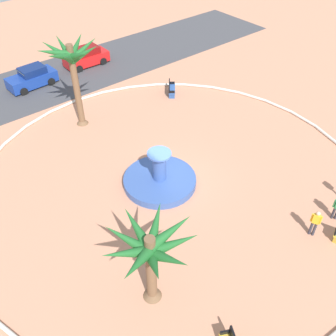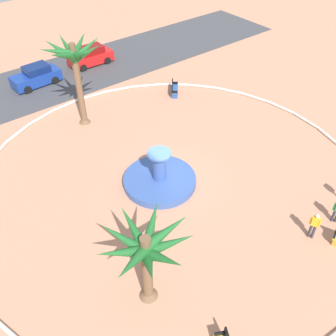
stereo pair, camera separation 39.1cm
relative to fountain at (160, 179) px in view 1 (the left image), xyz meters
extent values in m
plane|color=tan|center=(0.79, -0.16, -0.33)|extent=(80.00, 80.00, 0.00)
torus|color=silver|center=(0.79, -0.16, -0.23)|extent=(23.87, 23.87, 0.20)
cube|color=#424247|center=(0.79, 16.18, -0.31)|extent=(48.00, 8.00, 0.03)
cylinder|color=#38569E|center=(0.00, 0.00, -0.10)|extent=(4.36, 4.36, 0.45)
cylinder|color=#19567F|center=(0.00, 0.00, -0.14)|extent=(3.84, 3.84, 0.34)
cylinder|color=#38569E|center=(0.00, 0.00, 1.01)|extent=(0.78, 0.78, 1.77)
cylinder|color=#3D5FAD|center=(0.00, 0.00, 1.96)|extent=(1.40, 1.40, 0.12)
cylinder|color=brown|center=(-0.33, 8.66, 2.65)|extent=(0.45, 0.45, 5.96)
cone|color=brown|center=(-0.33, 8.66, -0.08)|extent=(0.85, 0.85, 0.50)
cone|color=#1E6028|center=(0.60, 8.58, 5.12)|extent=(2.18, 0.74, 1.53)
cone|color=#1E6028|center=(0.44, 9.22, 5.17)|extent=(2.08, 1.73, 1.44)
cone|color=#1E6028|center=(-0.30, 9.59, 5.12)|extent=(0.63, 2.16, 1.52)
cone|color=#1E6028|center=(-0.89, 9.42, 5.13)|extent=(1.73, 2.06, 1.50)
cone|color=#1E6028|center=(-1.33, 8.86, 5.30)|extent=(2.27, 0.99, 1.20)
cone|color=#1E6028|center=(-1.24, 8.27, 5.22)|extent=(2.23, 1.37, 1.34)
cone|color=#1E6028|center=(-0.91, 7.91, 5.14)|extent=(1.76, 2.05, 1.49)
cone|color=#1E6028|center=(-0.30, 7.67, 5.21)|extent=(0.64, 2.20, 1.36)
cone|color=#1E6028|center=(0.29, 7.98, 5.09)|extent=(1.85, 1.94, 1.57)
cylinder|color=brown|center=(-4.91, -5.63, 1.70)|extent=(0.45, 0.45, 4.05)
cone|color=brown|center=(-4.91, -5.63, -0.08)|extent=(0.86, 0.86, 0.50)
cone|color=#1E6028|center=(-3.91, -5.69, 3.46)|extent=(2.18, 0.69, 1.09)
cone|color=#1E6028|center=(-4.15, -5.00, 3.39)|extent=(2.02, 1.79, 1.20)
cone|color=#1E6028|center=(-4.82, -4.65, 3.37)|extent=(0.75, 2.19, 1.24)
cone|color=#1E6028|center=(-5.40, -4.82, 3.28)|extent=(1.59, 2.10, 1.39)
cone|color=#1E6028|center=(-5.84, -5.37, 3.34)|extent=(2.21, 1.10, 1.30)
cone|color=#1E6028|center=(-5.80, -6.05, 3.39)|extent=(2.18, 1.43, 1.20)
cone|color=#1E6028|center=(-5.33, -6.44, 3.24)|extent=(1.46, 2.12, 1.47)
cone|color=#1E6028|center=(-4.74, -6.55, 3.28)|extent=(0.93, 2.18, 1.41)
cone|color=#1E6028|center=(-4.12, -6.15, 3.30)|extent=(2.08, 1.64, 1.36)
cube|color=black|center=(4.28, -9.01, 0.26)|extent=(0.45, 0.24, 0.24)
cube|color=#335BA8|center=(7.46, 7.77, 0.12)|extent=(1.41, 1.55, 0.12)
cube|color=black|center=(7.30, 7.90, 0.42)|extent=(1.09, 1.28, 0.50)
cube|color=#2B4E8F|center=(7.46, 7.77, -0.13)|extent=(1.30, 1.42, 0.39)
cube|color=black|center=(7.94, 8.34, 0.26)|extent=(0.40, 0.35, 0.24)
cube|color=black|center=(6.97, 7.19, 0.26)|extent=(0.40, 0.35, 0.24)
cube|color=black|center=(-3.85, -9.08, 0.26)|extent=(0.44, 0.28, 0.24)
cylinder|color=#33333D|center=(3.72, -8.18, 0.13)|extent=(0.14, 0.14, 0.91)
cylinder|color=#33333D|center=(3.64, -8.01, 0.13)|extent=(0.14, 0.14, 0.91)
cube|color=yellow|center=(3.68, -8.09, 0.87)|extent=(0.32, 0.39, 0.56)
sphere|color=beige|center=(3.68, -8.09, 1.27)|extent=(0.22, 0.22, 0.22)
cylinder|color=yellow|center=(3.77, -8.30, 0.87)|extent=(0.09, 0.09, 0.53)
cylinder|color=yellow|center=(3.59, -7.89, 0.87)|extent=(0.09, 0.09, 0.53)
cylinder|color=#33333D|center=(5.54, -8.14, 0.08)|extent=(0.14, 0.14, 0.81)
cylinder|color=#338C4C|center=(5.47, -8.04, 0.77)|extent=(0.09, 0.09, 0.53)
cube|color=navy|center=(-0.72, 16.19, 0.31)|extent=(4.09, 1.93, 0.90)
cube|color=navy|center=(-0.52, 16.20, 1.04)|extent=(2.08, 1.56, 0.60)
cube|color=#333D47|center=(-1.42, 16.15, 0.96)|extent=(0.37, 1.37, 0.51)
cylinder|color=black|center=(-1.91, 15.27, -0.01)|extent=(0.65, 0.26, 0.64)
cylinder|color=black|center=(-2.01, 16.97, -0.01)|extent=(0.65, 0.26, 0.64)
cylinder|color=black|center=(0.57, 15.42, -0.01)|extent=(0.65, 0.26, 0.64)
cylinder|color=black|center=(0.47, 17.11, -0.01)|extent=(0.65, 0.26, 0.64)
cube|color=red|center=(4.83, 16.83, 0.31)|extent=(4.03, 1.77, 0.90)
cube|color=maroon|center=(5.03, 16.82, 1.04)|extent=(2.02, 1.48, 0.60)
cube|color=#333D47|center=(4.13, 16.84, 0.96)|extent=(0.32, 1.36, 0.51)
cylinder|color=black|center=(3.58, 16.00, -0.01)|extent=(0.64, 0.23, 0.64)
cylinder|color=black|center=(3.60, 17.70, -0.01)|extent=(0.64, 0.23, 0.64)
cylinder|color=black|center=(6.06, 15.96, -0.01)|extent=(0.64, 0.23, 0.64)
cylinder|color=black|center=(6.08, 17.66, -0.01)|extent=(0.64, 0.23, 0.64)
camera|label=1|loc=(-10.25, -13.22, 15.27)|focal=40.51mm
camera|label=2|loc=(-9.95, -13.46, 15.27)|focal=40.51mm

